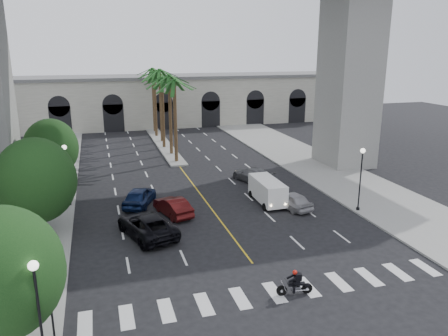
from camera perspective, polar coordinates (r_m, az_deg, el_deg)
ground at (r=26.35m, az=5.31°, el=-14.26°), size 140.00×140.00×0.00m
sidewalk_left at (r=38.93m, az=-24.84°, el=-5.49°), size 8.00×100.00×0.15m
sidewalk_right at (r=45.16m, az=16.06°, el=-1.86°), size 8.00×100.00×0.15m
median at (r=61.20m, az=-7.92°, el=3.08°), size 2.00×24.00×0.20m
pier_building at (r=77.18m, az=-10.00°, el=8.67°), size 71.00×10.50×8.50m
palm_a at (r=50.10m, az=-6.52°, el=10.83°), size 3.20×3.20×10.30m
palm_b at (r=54.03m, az=-7.18°, el=11.43°), size 3.20×3.20×10.60m
palm_c at (r=57.96m, az=-8.14°, el=11.20°), size 3.20×3.20×10.10m
palm_d at (r=61.92m, az=-8.40°, el=12.13°), size 3.20×3.20×10.90m
palm_e at (r=65.86m, az=-9.12°, el=11.89°), size 3.20×3.20×10.40m
palm_f at (r=69.85m, az=-9.33°, el=12.30°), size 3.20×3.20×10.70m
street_tree_near at (r=20.73m, az=-27.17°, el=-12.13°), size 5.20×5.20×6.89m
street_tree_mid at (r=32.68m, az=-23.34°, el=-1.51°), size 5.44×5.44×7.21m
street_tree_far at (r=44.34m, az=-21.66°, el=2.45°), size 5.04×5.04×6.68m
lamp_post_left_near at (r=19.10m, az=-23.02°, el=-16.79°), size 0.40×0.40×5.35m
lamp_post_left_far at (r=38.54m, az=-19.89°, el=-0.25°), size 0.40×0.40×5.35m
lamp_post_right at (r=36.78m, az=17.44°, el=-0.76°), size 0.40×0.40×5.35m
traffic_signal_near at (r=21.59m, az=-21.86°, el=-14.92°), size 0.25×0.18×3.65m
traffic_signal_far at (r=25.13m, az=-21.11°, el=-10.41°), size 0.25×0.18×3.65m
motorcycle_rider at (r=24.82m, az=9.36°, el=-14.65°), size 2.04×0.56×1.47m
car_a at (r=37.05m, az=8.82°, el=-4.17°), size 2.63×4.48×1.43m
car_b at (r=35.38m, az=-6.70°, el=-5.00°), size 2.77×4.74×1.48m
car_c at (r=31.83m, az=-10.04°, el=-7.36°), size 4.40×6.46×1.64m
car_d at (r=43.84m, az=3.80°, el=-0.88°), size 3.46×5.47×1.48m
car_e at (r=37.94m, az=-10.98°, el=-3.65°), size 3.62×5.12×1.62m
cargo_van at (r=37.86m, az=5.70°, el=-2.91°), size 2.01×4.90×2.08m
pedestrian_b at (r=29.29m, az=-22.00°, el=-9.94°), size 1.08×1.06×1.76m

